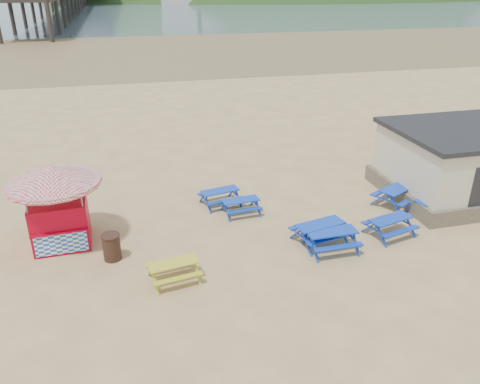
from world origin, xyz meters
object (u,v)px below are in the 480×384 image
object	(u,v)px
ice_cream_kiosk	(56,196)
picnic_table_blue_a	(241,207)
litter_bin	(112,247)
amenity_block	(471,161)
picnic_table_yellow	(174,271)
picnic_table_blue_b	(220,197)

from	to	relation	value
ice_cream_kiosk	picnic_table_blue_a	bearing A→B (deg)	2.57
litter_bin	amenity_block	size ratio (longest dim) A/B	0.13
ice_cream_kiosk	litter_bin	distance (m)	2.82
ice_cream_kiosk	litter_bin	bearing A→B (deg)	-45.63
picnic_table_yellow	litter_bin	bearing A→B (deg)	128.09
ice_cream_kiosk	litter_bin	xyz separation A→B (m)	(1.78, -1.65, -1.42)
ice_cream_kiosk	litter_bin	size ratio (longest dim) A/B	3.65
picnic_table_blue_a	litter_bin	world-z (taller)	litter_bin
litter_bin	amenity_block	bearing A→B (deg)	6.53
picnic_table_blue_b	amenity_block	distance (m)	11.46
picnic_table_yellow	amenity_block	size ratio (longest dim) A/B	0.24
ice_cream_kiosk	amenity_block	xyz separation A→B (m)	(17.68, 0.17, -0.35)
picnic_table_blue_a	amenity_block	xyz separation A→B (m)	(10.63, -0.50, 1.24)
picnic_table_blue_a	ice_cream_kiosk	distance (m)	7.26
picnic_table_yellow	litter_bin	size ratio (longest dim) A/B	1.85
picnic_table_blue_a	litter_bin	size ratio (longest dim) A/B	1.68
picnic_table_blue_a	amenity_block	distance (m)	10.71
picnic_table_blue_b	amenity_block	world-z (taller)	amenity_block
picnic_table_blue_a	picnic_table_blue_b	distance (m)	1.24
picnic_table_blue_a	amenity_block	world-z (taller)	amenity_block
amenity_block	litter_bin	bearing A→B (deg)	-173.47
picnic_table_yellow	amenity_block	xyz separation A→B (m)	(13.93, 3.62, 1.23)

